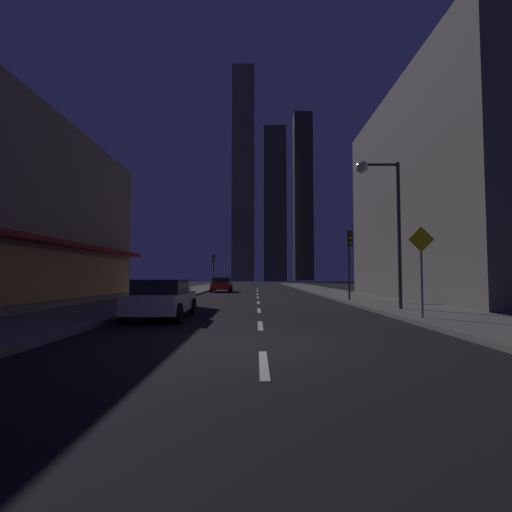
{
  "coord_description": "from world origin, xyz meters",
  "views": [
    {
      "loc": [
        -0.14,
        -8.72,
        1.56
      ],
      "look_at": [
        0.0,
        26.48,
        3.49
      ],
      "focal_mm": 26.22,
      "sensor_mm": 36.0,
      "label": 1
    }
  ],
  "objects": [
    {
      "name": "car_parked_near",
      "position": [
        -3.6,
        5.09,
        0.74
      ],
      "size": [
        1.98,
        4.24,
        1.45
      ],
      "color": "silver",
      "rests_on": "ground"
    },
    {
      "name": "street_lamp_right",
      "position": [
        5.38,
        7.71,
        5.07
      ],
      "size": [
        1.96,
        0.56,
        6.58
      ],
      "color": "#38383D",
      "rests_on": "sidewalk_right"
    },
    {
      "name": "traffic_light_far_left",
      "position": [
        -5.5,
        38.2,
        3.19
      ],
      "size": [
        0.32,
        0.48,
        4.2
      ],
      "color": "#2D2D2D",
      "rests_on": "sidewalk_left"
    },
    {
      "name": "skyscraper_distant_mid",
      "position": [
        6.26,
        118.54,
        26.48
      ],
      "size": [
        7.75,
        6.24,
        52.95
      ],
      "primitive_type": "cube",
      "color": "#464234",
      "rests_on": "ground"
    },
    {
      "name": "skyscraper_distant_short",
      "position": [
        18.22,
        135.84,
        32.71
      ],
      "size": [
        7.13,
        7.51,
        65.42
      ],
      "primitive_type": "cube",
      "color": "#353228",
      "rests_on": "ground"
    },
    {
      "name": "pedestrian_crossing_sign",
      "position": [
        5.6,
        4.21,
        2.02
      ],
      "size": [
        0.91,
        0.08,
        3.15
      ],
      "color": "slate",
      "rests_on": "sidewalk_right"
    },
    {
      "name": "ground_plane",
      "position": [
        0.0,
        32.0,
        -0.05
      ],
      "size": [
        78.0,
        136.0,
        0.1
      ],
      "primitive_type": "cube",
      "color": "black"
    },
    {
      "name": "fire_hydrant_far_left",
      "position": [
        -5.9,
        23.37,
        0.45
      ],
      "size": [
        0.42,
        0.3,
        0.65
      ],
      "color": "#B2B2B2",
      "rests_on": "sidewalk_left"
    },
    {
      "name": "sidewalk_right",
      "position": [
        7.0,
        32.0,
        0.07
      ],
      "size": [
        4.0,
        76.0,
        0.15
      ],
      "primitive_type": "cube",
      "color": "#605E59",
      "rests_on": "ground"
    },
    {
      "name": "car_parked_far",
      "position": [
        -3.6,
        28.97,
        0.74
      ],
      "size": [
        1.98,
        4.24,
        1.45
      ],
      "color": "#B21919",
      "rests_on": "ground"
    },
    {
      "name": "lane_marking_center",
      "position": [
        0.0,
        18.8,
        0.01
      ],
      "size": [
        0.16,
        43.8,
        0.01
      ],
      "color": "silver",
      "rests_on": "ground"
    },
    {
      "name": "skyscraper_distant_tall",
      "position": [
        -4.44,
        115.84,
        36.43
      ],
      "size": [
        7.46,
        6.6,
        72.86
      ],
      "primitive_type": "cube",
      "color": "#645F4B",
      "rests_on": "ground"
    },
    {
      "name": "sidewalk_left",
      "position": [
        -7.0,
        32.0,
        0.07
      ],
      "size": [
        4.0,
        76.0,
        0.15
      ],
      "primitive_type": "cube",
      "color": "#605E59",
      "rests_on": "ground"
    },
    {
      "name": "traffic_light_near_right",
      "position": [
        5.5,
        13.74,
        3.19
      ],
      "size": [
        0.32,
        0.48,
        4.2
      ],
      "color": "#2D2D2D",
      "rests_on": "sidewalk_right"
    },
    {
      "name": "building_apartment_right",
      "position": [
        14.5,
        16.0,
        7.11
      ],
      "size": [
        11.0,
        20.0,
        14.23
      ],
      "primitive_type": "cube",
      "color": "slate",
      "rests_on": "ground"
    }
  ]
}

